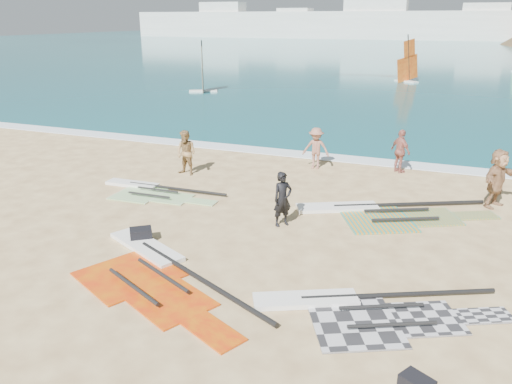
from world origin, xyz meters
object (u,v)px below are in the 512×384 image
(person_wetsuit, at_px, (283,199))
(beachgoer_left, at_px, (186,153))
(rig_green, at_px, (149,191))
(beachgoer_right, at_px, (497,178))
(rig_red, at_px, (155,270))
(rig_grey, at_px, (359,310))
(beachgoer_mid, at_px, (316,148))
(beachgoer_back, at_px, (400,151))
(gear_bag_near, at_px, (141,235))
(rig_orange, at_px, (380,212))

(person_wetsuit, xyz_separation_m, beachgoer_left, (-5.32, 3.59, 0.06))
(rig_green, height_order, beachgoer_right, beachgoer_right)
(rig_green, height_order, rig_red, rig_red)
(rig_grey, distance_m, beachgoer_left, 11.36)
(rig_red, bearing_deg, beachgoer_mid, 108.72)
(rig_red, relative_size, beachgoer_back, 3.37)
(rig_grey, bearing_deg, rig_red, 155.03)
(rig_green, bearing_deg, beachgoer_right, 12.92)
(rig_grey, height_order, beachgoer_left, beachgoer_left)
(rig_grey, xyz_separation_m, gear_bag_near, (-6.51, 1.37, 0.14))
(rig_grey, relative_size, beachgoer_right, 2.79)
(rig_orange, relative_size, gear_bag_near, 10.57)
(beachgoer_right, bearing_deg, rig_green, 136.59)
(rig_orange, distance_m, person_wetsuit, 3.49)
(rig_grey, height_order, beachgoer_mid, beachgoer_mid)
(gear_bag_near, bearing_deg, rig_green, 120.16)
(rig_red, distance_m, beachgoer_left, 8.37)
(rig_orange, relative_size, beachgoer_back, 3.58)
(beachgoer_back, bearing_deg, rig_red, 109.90)
(rig_grey, relative_size, rig_green, 1.13)
(rig_grey, bearing_deg, gear_bag_near, 142.17)
(rig_orange, height_order, beachgoer_right, beachgoer_right)
(gear_bag_near, height_order, beachgoer_right, beachgoer_right)
(beachgoer_back, height_order, beachgoer_right, beachgoer_right)
(rig_orange, relative_size, beachgoer_mid, 3.67)
(beachgoer_back, bearing_deg, beachgoer_right, -177.24)
(gear_bag_near, xyz_separation_m, person_wetsuit, (3.40, 2.60, 0.66))
(person_wetsuit, bearing_deg, rig_orange, -11.67)
(rig_grey, xyz_separation_m, beachgoer_left, (-8.44, 7.56, 0.87))
(rig_green, xyz_separation_m, beachgoer_mid, (4.91, 5.25, 0.83))
(rig_green, bearing_deg, person_wetsuit, -13.30)
(beachgoer_mid, bearing_deg, person_wetsuit, -87.35)
(rig_red, distance_m, person_wetsuit, 4.60)
(rig_green, xyz_separation_m, beachgoer_right, (11.75, 3.03, 0.95))
(beachgoer_mid, bearing_deg, beachgoer_left, -152.13)
(rig_grey, distance_m, person_wetsuit, 5.11)
(rig_orange, height_order, beachgoer_mid, beachgoer_mid)
(rig_grey, bearing_deg, rig_green, 123.52)
(rig_grey, height_order, rig_green, rig_grey)
(rig_grey, xyz_separation_m, beachgoer_right, (3.05, 8.16, 0.95))
(rig_orange, distance_m, beachgoer_mid, 5.55)
(rig_red, relative_size, beachgoer_right, 3.02)
(gear_bag_near, height_order, beachgoer_back, beachgoer_back)
(rig_red, bearing_deg, rig_green, 150.38)
(rig_red, distance_m, beachgoer_back, 12.16)
(rig_orange, bearing_deg, rig_green, 159.76)
(gear_bag_near, bearing_deg, beachgoer_right, 35.35)
(rig_orange, distance_m, gear_bag_near, 7.68)
(rig_green, height_order, rig_orange, rig_orange)
(rig_green, xyz_separation_m, beachgoer_left, (0.26, 2.43, 0.87))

